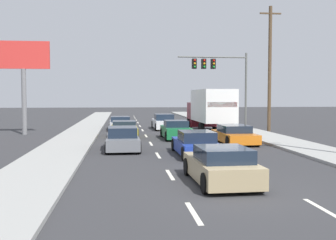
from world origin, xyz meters
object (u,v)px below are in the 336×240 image
Objects in this scene: car_blue at (196,144)px; utility_pole_mid at (270,68)px; car_white at (164,122)px; traffic_signal_mast at (216,70)px; roadside_billboard at (23,68)px; car_gray at (123,139)px; car_tan at (221,166)px; car_silver at (120,124)px; car_yellow at (124,129)px; box_truck at (210,108)px; car_orange at (234,135)px; car_green at (176,130)px.

car_blue is 0.44× the size of utility_pole_mid.
utility_pole_mid reaches higher than car_white.
traffic_signal_mast reaches higher than roadside_billboard.
car_gray reaches higher than car_tan.
car_gray is (0.17, -13.34, 0.04)m from car_silver.
car_blue is (3.48, -9.71, 0.02)m from car_yellow.
car_silver is 0.95× the size of car_blue.
car_silver is 22.51m from car_tan.
car_blue reaches higher than car_silver.
car_gray is at bearing -125.13° from box_truck.
car_orange is 0.64× the size of traffic_signal_mast.
car_green is at bearing 88.41° from car_tan.
traffic_signal_mast is (9.01, 16.45, 4.91)m from car_gray.
box_truck is 0.76× the size of utility_pole_mid.
car_tan is 19.40m from box_truck.
car_white is at bearing 60.77° from car_yellow.
car_yellow is 1.01× the size of car_tan.
car_white is 22.57m from car_tan.
car_silver is 6.05m from car_yellow.
car_blue is 0.58× the size of box_truck.
car_yellow reaches higher than car_orange.
traffic_signal_mast is at bearing 81.61° from car_orange.
utility_pole_mid is (8.91, 19.38, 4.72)m from car_tan.
car_blue is at bearing -124.74° from car_orange.
traffic_signal_mast is (2.07, 14.06, 4.96)m from car_orange.
traffic_signal_mast reaches higher than car_orange.
utility_pole_mid is at bearing -62.00° from traffic_signal_mast.
car_tan is 0.39× the size of utility_pole_mid.
utility_pole_mid reaches higher than car_green.
roadside_billboard is (-7.43, 9.81, 4.47)m from car_gray.
car_gray is 0.59× the size of roadside_billboard.
box_truck reaches higher than car_tan.
car_orange is at bearing -27.32° from roadside_billboard.
traffic_signal_mast is at bearing 74.02° from car_blue.
box_truck reaches higher than car_yellow.
car_yellow is 13.35m from utility_pole_mid.
utility_pole_mid is (8.51, 5.03, 4.73)m from car_green.
traffic_signal_mast is 17.73m from roadside_billboard.
car_silver is at bearing 115.91° from car_green.
car_orange is at bearing -98.39° from traffic_signal_mast.
traffic_signal_mast is at bearing 77.27° from car_tan.
car_tan is 26.46m from traffic_signal_mast.
box_truck is at bearing 74.43° from car_blue.
car_gray is at bearing 110.19° from car_tan.
car_green is 0.88× the size of car_orange.
roadside_billboard reaches higher than car_tan.
car_tan is at bearing -107.93° from car_orange.
roadside_billboard is at bearing 119.76° from car_tan.
car_green is 12.74m from roadside_billboard.
car_yellow is 0.57× the size of roadside_billboard.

